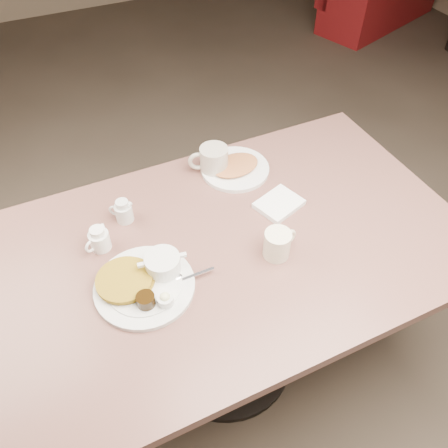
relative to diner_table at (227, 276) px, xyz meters
name	(u,v)px	position (x,y,z in m)	size (l,w,h in m)	color
room	(228,35)	(0.00, 0.00, 0.82)	(7.04, 8.04, 2.84)	#4C3F33
diner_table	(227,276)	(0.00, 0.00, 0.00)	(1.50, 0.90, 0.75)	#84564C
main_plate	(145,280)	(-0.27, -0.04, 0.19)	(0.36, 0.32, 0.07)	white
coffee_mug_near	(278,243)	(0.12, -0.10, 0.22)	(0.12, 0.09, 0.09)	white
napkin	(279,204)	(0.23, 0.08, 0.18)	(0.17, 0.15, 0.02)	white
coffee_mug_far	(213,160)	(0.10, 0.33, 0.22)	(0.15, 0.13, 0.10)	#BDB3A3
creamer_left	(99,239)	(-0.35, 0.15, 0.21)	(0.09, 0.07, 0.08)	white
creamer_right	(123,211)	(-0.25, 0.23, 0.21)	(0.07, 0.06, 0.08)	silver
hash_plate	(235,168)	(0.18, 0.30, 0.18)	(0.28, 0.28, 0.04)	white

